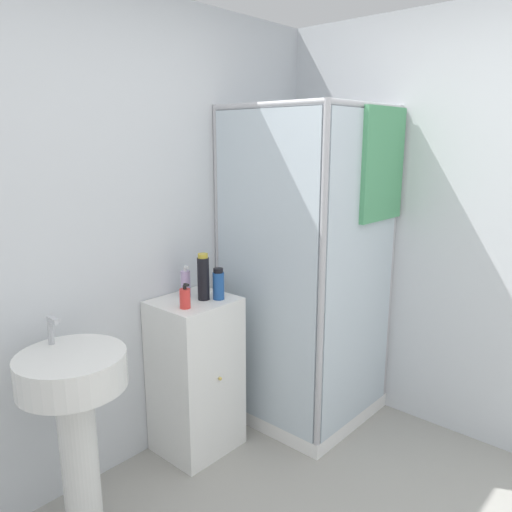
# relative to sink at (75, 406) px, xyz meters

# --- Properties ---
(wall_back) EXTENTS (6.40, 0.06, 2.50)m
(wall_back) POSITION_rel_sink_xyz_m (0.29, 0.35, 0.61)
(wall_back) COLOR silver
(wall_back) RESTS_ON ground_plane
(shower_enclosure) EXTENTS (0.81, 0.84, 1.97)m
(shower_enclosure) POSITION_rel_sink_xyz_m (1.51, -0.17, -0.05)
(shower_enclosure) COLOR white
(shower_enclosure) RESTS_ON ground_plane
(vanity_cabinet) EXTENTS (0.43, 0.40, 0.91)m
(vanity_cabinet) POSITION_rel_sink_xyz_m (0.80, 0.12, -0.19)
(vanity_cabinet) COLOR white
(vanity_cabinet) RESTS_ON ground_plane
(sink) EXTENTS (0.46, 0.46, 1.02)m
(sink) POSITION_rel_sink_xyz_m (0.00, 0.00, 0.00)
(sink) COLOR white
(sink) RESTS_ON ground_plane
(soap_dispenser) EXTENTS (0.06, 0.06, 0.14)m
(soap_dispenser) POSITION_rel_sink_xyz_m (0.68, 0.05, 0.32)
(soap_dispenser) COLOR red
(soap_dispenser) RESTS_ON vanity_cabinet
(shampoo_bottle_tall_black) EXTENTS (0.07, 0.07, 0.26)m
(shampoo_bottle_tall_black) POSITION_rel_sink_xyz_m (0.84, 0.09, 0.39)
(shampoo_bottle_tall_black) COLOR black
(shampoo_bottle_tall_black) RESTS_ON vanity_cabinet
(shampoo_bottle_blue) EXTENTS (0.06, 0.06, 0.18)m
(shampoo_bottle_blue) POSITION_rel_sink_xyz_m (0.90, 0.03, 0.35)
(shampoo_bottle_blue) COLOR #1E4C93
(shampoo_bottle_blue) RESTS_ON vanity_cabinet
(lotion_bottle_white) EXTENTS (0.05, 0.05, 0.18)m
(lotion_bottle_white) POSITION_rel_sink_xyz_m (0.80, 0.19, 0.34)
(lotion_bottle_white) COLOR #B299C6
(lotion_bottle_white) RESTS_ON vanity_cabinet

